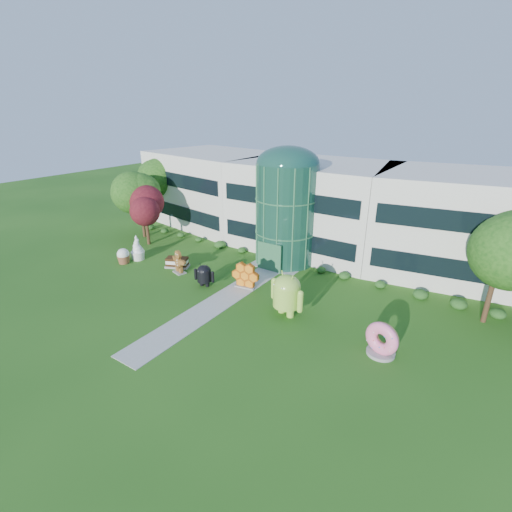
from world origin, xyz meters
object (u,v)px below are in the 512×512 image
Objects in this scene: donut at (383,338)px; gingerbread at (179,262)px; android_green at (287,292)px; android_black at (204,274)px.

donut is 0.94× the size of gingerbread.
android_green is 12.29m from gingerbread.
gingerbread is at bearing 155.32° from android_black.
android_black is 0.92× the size of gingerbread.
android_black is 15.90m from donut.
android_green is at bearing -14.67° from android_black.
android_black is (-8.38, 0.17, -0.75)m from android_green.
donut is (7.49, -0.90, -0.73)m from android_green.
donut is at bearing -17.37° from android_black.
donut reaches higher than gingerbread.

